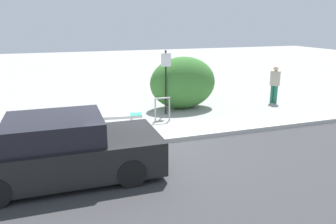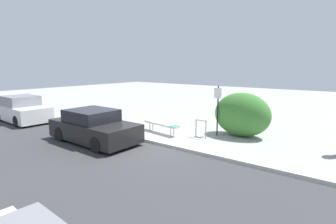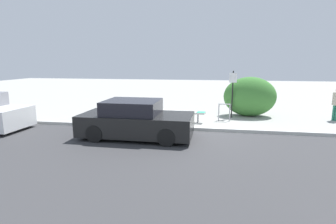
{
  "view_description": "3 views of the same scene",
  "coord_description": "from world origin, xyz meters",
  "views": [
    {
      "loc": [
        -1.92,
        -8.14,
        3.26
      ],
      "look_at": [
        1.11,
        0.62,
        0.69
      ],
      "focal_mm": 35.0,
      "sensor_mm": 36.0,
      "label": 1
    },
    {
      "loc": [
        7.11,
        -7.92,
        3.18
      ],
      "look_at": [
        -0.15,
        1.51,
        1.07
      ],
      "focal_mm": 28.0,
      "sensor_mm": 36.0,
      "label": 2
    },
    {
      "loc": [
        0.8,
        -10.29,
        2.72
      ],
      "look_at": [
        -0.97,
        0.03,
        0.71
      ],
      "focal_mm": 28.0,
      "sensor_mm": 36.0,
      "label": 3
    }
  ],
  "objects": [
    {
      "name": "ground_plane",
      "position": [
        0.0,
        0.0,
        0.0
      ],
      "size": [
        60.0,
        60.0,
        0.0
      ],
      "primitive_type": "plane",
      "color": "#9E9E99"
    },
    {
      "name": "curb",
      "position": [
        0.0,
        0.0,
        0.07
      ],
      "size": [
        60.0,
        0.2,
        0.13
      ],
      "color": "#B7B7B2",
      "rests_on": "ground_plane"
    },
    {
      "name": "bench",
      "position": [
        -0.54,
        1.51,
        0.44
      ],
      "size": [
        2.15,
        0.67,
        0.5
      ],
      "rotation": [
        0.0,
        0.0,
        -0.15
      ],
      "color": "gray",
      "rests_on": "ground_plane"
    },
    {
      "name": "bike_rack",
      "position": [
        1.36,
        1.94,
        0.5
      ],
      "size": [
        0.55,
        0.06,
        0.83
      ],
      "rotation": [
        0.0,
        0.0,
        0.01
      ],
      "color": "#99999E",
      "rests_on": "ground_plane"
    },
    {
      "name": "sign_post",
      "position": [
        1.75,
        2.73,
        1.38
      ],
      "size": [
        0.36,
        0.08,
        2.3
      ],
      "color": "black",
      "rests_on": "ground_plane"
    },
    {
      "name": "shrub_hedge",
      "position": [
        2.66,
        3.36,
        0.99
      ],
      "size": [
        2.59,
        1.57,
        1.99
      ],
      "color": "#3D7A33",
      "rests_on": "ground_plane"
    },
    {
      "name": "pedestrian",
      "position": [
        6.52,
        2.91,
        0.82
      ],
      "size": [
        0.32,
        0.39,
        1.53
      ],
      "rotation": [
        0.0,
        0.0,
        2.0
      ],
      "color": "#267259",
      "rests_on": "ground_plane"
    },
    {
      "name": "parked_car_near",
      "position": [
        -1.92,
        -1.32,
        0.63
      ],
      "size": [
        4.06,
        1.9,
        1.37
      ],
      "rotation": [
        0.0,
        0.0,
        -0.01
      ],
      "color": "black",
      "rests_on": "ground_plane"
    }
  ]
}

